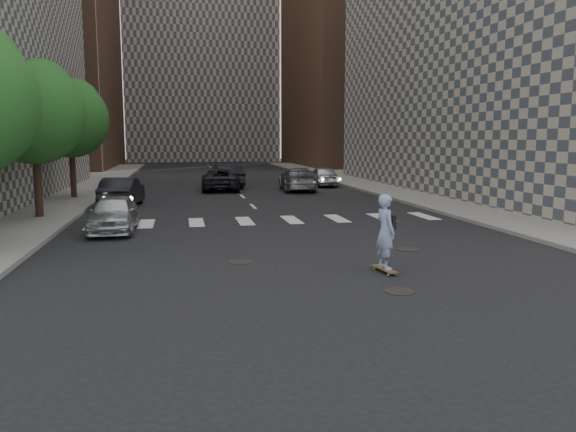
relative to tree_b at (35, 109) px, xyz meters
name	(u,v)px	position (x,y,z in m)	size (l,w,h in m)	color
ground	(321,269)	(9.45, -11.14, -4.65)	(160.00, 160.00, 0.00)	black
sidewalk_right	(459,189)	(23.95, 8.86, -4.57)	(13.00, 80.00, 0.15)	gray
building_right	(538,16)	(27.94, 7.35, 6.34)	(15.00, 33.00, 22.00)	#ADA08E
tower_right	(369,20)	(29.45, 43.86, 13.35)	(18.00, 24.00, 36.00)	brown
tower_center	(199,5)	(9.45, 66.86, 19.35)	(22.00, 20.00, 48.00)	#ADA08E
tree_b	(35,109)	(0.00, 0.00, 0.00)	(4.20, 4.20, 6.60)	#382619
tree_c	(71,116)	(0.00, 8.00, 0.00)	(4.20, 4.20, 6.60)	#382619
manhole_a	(400,291)	(10.65, -13.64, -4.64)	(0.70, 0.70, 0.02)	black
manhole_b	(241,262)	(7.45, -9.94, -4.64)	(0.70, 0.70, 0.02)	black
manhole_c	(408,249)	(12.75, -9.14, -4.64)	(0.70, 0.70, 0.02)	black
skateboarder	(385,232)	(10.97, -11.83, -3.58)	(0.56, 1.05, 2.04)	brown
silver_sedan	(114,214)	(3.40, -3.93, -3.96)	(1.61, 4.00, 1.36)	silver
traffic_car_a	(122,192)	(2.95, 3.95, -3.90)	(1.58, 4.53, 1.49)	black
traffic_car_b	(297,179)	(13.43, 10.86, -3.89)	(2.12, 5.22, 1.52)	slate
traffic_car_c	(220,179)	(8.43, 12.02, -3.92)	(2.40, 5.20, 1.44)	black
traffic_car_d	(323,176)	(15.95, 13.86, -3.92)	(1.72, 4.29, 1.46)	silver
traffic_car_e	(227,175)	(9.07, 14.39, -3.82)	(1.75, 5.01, 1.65)	black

